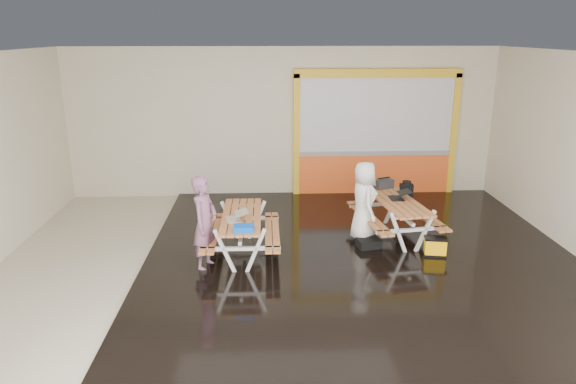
{
  "coord_description": "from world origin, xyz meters",
  "views": [
    {
      "loc": [
        -0.41,
        -8.38,
        3.82
      ],
      "look_at": [
        0.0,
        0.9,
        1.0
      ],
      "focal_mm": 33.09,
      "sensor_mm": 36.0,
      "label": 1
    }
  ],
  "objects_px": {
    "picnic_table_right": "(396,209)",
    "fluke_bag": "(435,247)",
    "person_right": "(364,201)",
    "laptop_left": "(236,217)",
    "backpack": "(406,192)",
    "dark_case": "(369,243)",
    "laptop_right": "(399,196)",
    "picnic_table_left": "(242,225)",
    "person_left": "(205,223)",
    "toolbox": "(384,184)",
    "blue_pouch": "(244,228)"
  },
  "relations": [
    {
      "from": "picnic_table_right",
      "to": "fluke_bag",
      "type": "height_order",
      "value": "picnic_table_right"
    },
    {
      "from": "person_right",
      "to": "laptop_left",
      "type": "distance_m",
      "value": 2.43
    },
    {
      "from": "person_right",
      "to": "backpack",
      "type": "height_order",
      "value": "person_right"
    },
    {
      "from": "person_right",
      "to": "dark_case",
      "type": "bearing_deg",
      "value": -177.3
    },
    {
      "from": "laptop_right",
      "to": "picnic_table_left",
      "type": "bearing_deg",
      "value": -165.16
    },
    {
      "from": "picnic_table_left",
      "to": "laptop_right",
      "type": "xyz_separation_m",
      "value": [
        2.95,
        0.78,
        0.25
      ]
    },
    {
      "from": "person_right",
      "to": "dark_case",
      "type": "distance_m",
      "value": 0.77
    },
    {
      "from": "backpack",
      "to": "person_left",
      "type": "bearing_deg",
      "value": -153.66
    },
    {
      "from": "picnic_table_left",
      "to": "toolbox",
      "type": "distance_m",
      "value": 3.19
    },
    {
      "from": "backpack",
      "to": "fluke_bag",
      "type": "relative_size",
      "value": 1.06
    },
    {
      "from": "picnic_table_left",
      "to": "laptop_left",
      "type": "distance_m",
      "value": 0.33
    },
    {
      "from": "blue_pouch",
      "to": "backpack",
      "type": "bearing_deg",
      "value": 34.41
    },
    {
      "from": "laptop_left",
      "to": "backpack",
      "type": "relative_size",
      "value": 0.93
    },
    {
      "from": "blue_pouch",
      "to": "toolbox",
      "type": "height_order",
      "value": "toolbox"
    },
    {
      "from": "backpack",
      "to": "picnic_table_right",
      "type": "bearing_deg",
      "value": -117.37
    },
    {
      "from": "blue_pouch",
      "to": "fluke_bag",
      "type": "height_order",
      "value": "blue_pouch"
    },
    {
      "from": "laptop_left",
      "to": "toolbox",
      "type": "distance_m",
      "value": 3.36
    },
    {
      "from": "toolbox",
      "to": "dark_case",
      "type": "xyz_separation_m",
      "value": [
        -0.52,
        -1.3,
        -0.74
      ]
    },
    {
      "from": "toolbox",
      "to": "laptop_left",
      "type": "bearing_deg",
      "value": -149.21
    },
    {
      "from": "laptop_right",
      "to": "picnic_table_right",
      "type": "bearing_deg",
      "value": -129.72
    },
    {
      "from": "laptop_right",
      "to": "toolbox",
      "type": "bearing_deg",
      "value": 101.42
    },
    {
      "from": "picnic_table_right",
      "to": "laptop_right",
      "type": "height_order",
      "value": "laptop_right"
    },
    {
      "from": "picnic_table_left",
      "to": "toolbox",
      "type": "bearing_deg",
      "value": 28.12
    },
    {
      "from": "backpack",
      "to": "dark_case",
      "type": "relative_size",
      "value": 1.09
    },
    {
      "from": "picnic_table_right",
      "to": "toolbox",
      "type": "bearing_deg",
      "value": 95.61
    },
    {
      "from": "laptop_right",
      "to": "backpack",
      "type": "xyz_separation_m",
      "value": [
        0.31,
        0.64,
        -0.12
      ]
    },
    {
      "from": "laptop_left",
      "to": "backpack",
      "type": "bearing_deg",
      "value": 26.23
    },
    {
      "from": "picnic_table_right",
      "to": "blue_pouch",
      "type": "height_order",
      "value": "blue_pouch"
    },
    {
      "from": "picnic_table_left",
      "to": "laptop_left",
      "type": "height_order",
      "value": "laptop_left"
    },
    {
      "from": "person_left",
      "to": "toolbox",
      "type": "bearing_deg",
      "value": -40.52
    },
    {
      "from": "person_right",
      "to": "fluke_bag",
      "type": "bearing_deg",
      "value": -130.05
    },
    {
      "from": "laptop_right",
      "to": "backpack",
      "type": "relative_size",
      "value": 0.87
    },
    {
      "from": "toolbox",
      "to": "fluke_bag",
      "type": "relative_size",
      "value": 1.03
    },
    {
      "from": "laptop_left",
      "to": "fluke_bag",
      "type": "height_order",
      "value": "laptop_left"
    },
    {
      "from": "picnic_table_left",
      "to": "dark_case",
      "type": "relative_size",
      "value": 4.69
    },
    {
      "from": "picnic_table_right",
      "to": "person_left",
      "type": "bearing_deg",
      "value": -161.21
    },
    {
      "from": "laptop_left",
      "to": "backpack",
      "type": "xyz_separation_m",
      "value": [
        3.34,
        1.64,
        -0.1
      ]
    },
    {
      "from": "dark_case",
      "to": "laptop_right",
      "type": "bearing_deg",
      "value": 41.54
    },
    {
      "from": "laptop_left",
      "to": "blue_pouch",
      "type": "height_order",
      "value": "laptop_left"
    },
    {
      "from": "person_left",
      "to": "fluke_bag",
      "type": "distance_m",
      "value": 4.01
    },
    {
      "from": "laptop_left",
      "to": "fluke_bag",
      "type": "xyz_separation_m",
      "value": [
        3.46,
        0.01,
        -0.61
      ]
    },
    {
      "from": "dark_case",
      "to": "picnic_table_left",
      "type": "bearing_deg",
      "value": -175.13
    },
    {
      "from": "laptop_left",
      "to": "dark_case",
      "type": "distance_m",
      "value": 2.5
    },
    {
      "from": "person_right",
      "to": "toolbox",
      "type": "distance_m",
      "value": 1.12
    },
    {
      "from": "laptop_right",
      "to": "dark_case",
      "type": "distance_m",
      "value": 1.13
    },
    {
      "from": "picnic_table_right",
      "to": "blue_pouch",
      "type": "xyz_separation_m",
      "value": [
        -2.82,
        -1.46,
        0.22
      ]
    },
    {
      "from": "picnic_table_right",
      "to": "fluke_bag",
      "type": "relative_size",
      "value": 5.09
    },
    {
      "from": "laptop_left",
      "to": "blue_pouch",
      "type": "relative_size",
      "value": 1.27
    },
    {
      "from": "blue_pouch",
      "to": "backpack",
      "type": "height_order",
      "value": "backpack"
    },
    {
      "from": "backpack",
      "to": "laptop_right",
      "type": "bearing_deg",
      "value": -115.58
    }
  ]
}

